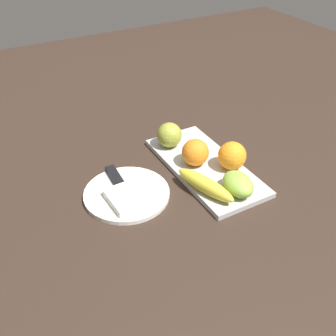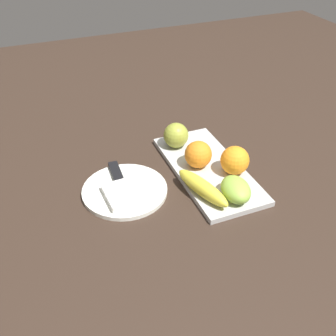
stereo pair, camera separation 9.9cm
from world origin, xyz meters
The scene contains 10 objects.
ground_plane centered at (0.00, 0.00, 0.00)m, with size 2.40×2.40×0.00m, color #31231B.
fruit_tray centered at (0.00, -0.02, 0.01)m, with size 0.37×0.17×0.01m, color #BBBDBB.
apple centered at (-0.13, -0.05, 0.05)m, with size 0.07×0.07×0.07m, color #97A236.
banana centered at (0.09, -0.08, 0.03)m, with size 0.17×0.04×0.04m, color yellow.
orange_near_apple centered at (-0.02, -0.04, 0.05)m, with size 0.07×0.07×0.07m, color orange.
orange_near_banana centered at (0.04, 0.03, 0.05)m, with size 0.07×0.07×0.07m, color orange.
grape_bunch centered at (0.13, -0.01, 0.04)m, with size 0.09×0.07×0.05m, color #93BF44.
dinner_plate centered at (0.00, -0.24, 0.01)m, with size 0.21×0.21×0.01m, color white.
folded_napkin centered at (0.03, -0.24, 0.02)m, with size 0.09×0.11×0.02m, color white.
knife centered at (-0.05, -0.25, 0.02)m, with size 0.18×0.03×0.01m.
Camera 1 is at (0.70, -0.52, 0.63)m, focal length 42.74 mm.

